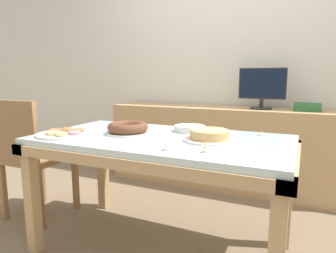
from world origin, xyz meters
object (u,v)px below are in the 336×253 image
(computer_monitor, at_px, (262,89))
(tealight_near_cakes, at_px, (206,147))
(chair, at_px, (31,153))
(cake_chocolate_round, at_px, (209,136))
(tealight_right_edge, at_px, (166,149))
(tealight_near_front, at_px, (262,134))
(plate_stack, at_px, (190,128))
(tealight_centre, at_px, (205,150))
(pastry_platter, at_px, (64,133))
(book_stack, at_px, (307,107))
(cake_golden_bundt, at_px, (128,128))

(computer_monitor, relative_size, tealight_near_cakes, 10.60)
(chair, bearing_deg, computer_monitor, 40.54)
(cake_chocolate_round, distance_m, tealight_right_edge, 0.34)
(chair, relative_size, tealight_near_front, 23.50)
(tealight_near_cakes, relative_size, tealight_right_edge, 1.00)
(plate_stack, height_order, tealight_near_cakes, plate_stack)
(cake_chocolate_round, height_order, tealight_centre, cake_chocolate_round)
(tealight_right_edge, bearing_deg, plate_stack, 98.11)
(plate_stack, bearing_deg, pastry_platter, -145.55)
(tealight_near_cakes, bearing_deg, tealight_centre, -73.43)
(chair, distance_m, tealight_right_edge, 1.32)
(computer_monitor, xyz_separation_m, tealight_near_cakes, (-0.08, -1.46, -0.24))
(pastry_platter, relative_size, plate_stack, 1.62)
(computer_monitor, height_order, pastry_platter, computer_monitor)
(cake_chocolate_round, height_order, plate_stack, cake_chocolate_round)
(tealight_right_edge, bearing_deg, book_stack, 67.96)
(chair, xyz_separation_m, pastry_platter, (0.53, -0.18, 0.23))
(cake_golden_bundt, bearing_deg, tealight_right_edge, -36.72)
(cake_chocolate_round, bearing_deg, tealight_near_front, 46.28)
(book_stack, bearing_deg, pastry_platter, -132.91)
(pastry_platter, bearing_deg, cake_golden_bundt, 32.73)
(cake_golden_bundt, height_order, plate_stack, cake_golden_bundt)
(computer_monitor, bearing_deg, tealight_near_cakes, -92.97)
(computer_monitor, height_order, cake_chocolate_round, computer_monitor)
(chair, distance_m, pastry_platter, 0.61)
(tealight_right_edge, bearing_deg, tealight_centre, 13.18)
(tealight_centre, xyz_separation_m, tealight_near_cakes, (-0.02, 0.07, 0.00))
(cake_golden_bundt, bearing_deg, pastry_platter, -147.27)
(cake_chocolate_round, height_order, tealight_near_cakes, cake_chocolate_round)
(cake_chocolate_round, distance_m, cake_golden_bundt, 0.54)
(cake_golden_bundt, distance_m, tealight_centre, 0.66)
(plate_stack, relative_size, tealight_near_front, 5.25)
(chair, xyz_separation_m, tealight_near_cakes, (1.45, -0.16, 0.23))
(tealight_near_cakes, bearing_deg, pastry_platter, -178.60)
(pastry_platter, distance_m, plate_stack, 0.81)
(plate_stack, bearing_deg, cake_golden_bundt, -143.89)
(chair, xyz_separation_m, tealight_near_front, (1.66, 0.31, 0.23))
(plate_stack, bearing_deg, tealight_near_front, 4.67)
(cake_chocolate_round, relative_size, pastry_platter, 0.89)
(computer_monitor, height_order, book_stack, computer_monitor)
(book_stack, height_order, tealight_near_front, book_stack)
(tealight_centre, bearing_deg, tealight_near_cakes, 106.57)
(tealight_right_edge, height_order, tealight_near_front, same)
(computer_monitor, bearing_deg, tealight_near_front, -81.95)
(computer_monitor, xyz_separation_m, book_stack, (0.39, 0.00, -0.15))
(tealight_right_edge, bearing_deg, cake_chocolate_round, 67.66)
(book_stack, relative_size, cake_chocolate_round, 0.76)
(tealight_right_edge, bearing_deg, cake_golden_bundt, 143.28)
(computer_monitor, distance_m, book_stack, 0.42)
(computer_monitor, xyz_separation_m, tealight_centre, (-0.06, -1.53, -0.24))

